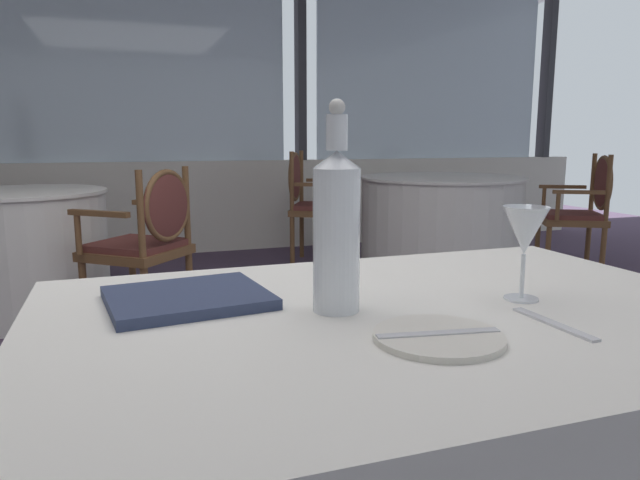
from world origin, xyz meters
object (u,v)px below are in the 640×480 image
wine_glass (525,233)px  menu_book (188,298)px  side_plate (438,337)px  dining_chair_0_0 (584,205)px  water_bottle (336,227)px  dining_chair_1_1 (148,235)px  dining_chair_0_1 (310,197)px

wine_glass → menu_book: (-0.60, 0.18, -0.12)m
side_plate → menu_book: menu_book is taller
dining_chair_0_0 → side_plate: bearing=72.3°
side_plate → water_bottle: 0.26m
dining_chair_0_0 → dining_chair_1_1: (-3.33, -0.38, -0.00)m
wine_glass → dining_chair_0_1: dining_chair_0_1 is taller
wine_glass → dining_chair_1_1: 2.44m
dining_chair_0_1 → side_plate: bearing=-76.8°
menu_book → wine_glass: bearing=-23.9°
wine_glass → dining_chair_0_0: bearing=44.8°
wine_glass → menu_book: 0.64m
menu_book → dining_chair_0_1: bearing=61.6°
side_plate → wine_glass: wine_glass is taller
water_bottle → dining_chair_1_1: size_ratio=0.41×
wine_glass → dining_chair_0_1: (0.82, 3.78, -0.32)m
dining_chair_0_0 → menu_book: bearing=65.9°
dining_chair_0_1 → dining_chair_1_1: bearing=-105.6°
side_plate → menu_book: bearing=135.5°
menu_book → dining_chair_1_1: size_ratio=0.31×
side_plate → menu_book: 0.47m
water_bottle → dining_chair_0_1: bearing=72.5°
wine_glass → dining_chair_0_1: 3.88m
wine_glass → dining_chair_1_1: bearing=103.8°
dining_chair_0_1 → dining_chair_1_1: 2.00m
side_plate → menu_book: (-0.34, 0.33, 0.01)m
side_plate → dining_chair_0_1: dining_chair_0_1 is taller
water_bottle → menu_book: 0.31m
wine_glass → dining_chair_0_0: 3.89m
side_plate → water_bottle: size_ratio=0.54×
dining_chair_1_1 → water_bottle: bearing=135.8°
side_plate → dining_chair_0_1: size_ratio=0.21×
side_plate → water_bottle: water_bottle is taller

